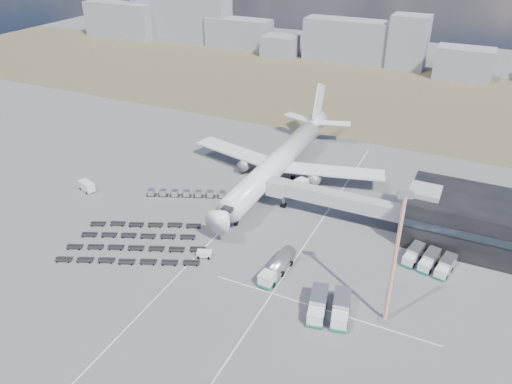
% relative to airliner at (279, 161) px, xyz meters
% --- Properties ---
extents(ground, '(420.00, 420.00, 0.00)m').
position_rel_airliner_xyz_m(ground, '(0.00, -32.38, -5.29)').
color(ground, '#565659').
rests_on(ground, ground).
extents(grass_strip, '(420.00, 90.00, 0.01)m').
position_rel_airliner_xyz_m(grass_strip, '(0.00, 77.62, -5.29)').
color(grass_strip, brown).
rests_on(grass_strip, ground).
extents(lane_markings, '(47.12, 110.00, 0.01)m').
position_rel_airliner_xyz_m(lane_markings, '(9.77, -29.38, -5.29)').
color(lane_markings, silver).
rests_on(lane_markings, ground).
extents(terminal, '(30.40, 16.40, 11.00)m').
position_rel_airliner_xyz_m(terminal, '(47.77, -8.41, -0.04)').
color(terminal, black).
rests_on(terminal, ground).
extents(jet_bridge, '(30.30, 3.80, 7.05)m').
position_rel_airliner_xyz_m(jet_bridge, '(15.90, -11.95, -0.24)').
color(jet_bridge, '#939399').
rests_on(jet_bridge, ground).
extents(airliner, '(51.59, 64.53, 17.62)m').
position_rel_airliner_xyz_m(airliner, '(0.00, 0.00, 0.00)').
color(airliner, silver).
rests_on(airliner, ground).
extents(skyline, '(302.95, 25.24, 24.06)m').
position_rel_airliner_xyz_m(skyline, '(-25.07, 121.17, 3.48)').
color(skyline, gray).
rests_on(skyline, ground).
extents(fuel_tanker, '(3.44, 10.67, 3.40)m').
position_rel_airliner_xyz_m(fuel_tanker, '(14.59, -34.94, -3.59)').
color(fuel_tanker, silver).
rests_on(fuel_tanker, ground).
extents(pushback_tug, '(3.29, 2.54, 1.35)m').
position_rel_airliner_xyz_m(pushback_tug, '(-0.40, -36.19, -4.62)').
color(pushback_tug, silver).
rests_on(pushback_tug, ground).
extents(utility_van, '(4.96, 3.48, 2.40)m').
position_rel_airliner_xyz_m(utility_van, '(-39.86, -25.18, -4.09)').
color(utility_van, silver).
rests_on(utility_van, ground).
extents(catering_truck, '(4.57, 6.90, 2.94)m').
position_rel_airliner_xyz_m(catering_truck, '(6.64, -4.66, -3.79)').
color(catering_truck, silver).
rests_on(catering_truck, ground).
extents(service_trucks_near, '(8.04, 9.05, 3.18)m').
position_rel_airliner_xyz_m(service_trucks_near, '(26.72, -41.20, -3.57)').
color(service_trucks_near, silver).
rests_on(service_trucks_near, ground).
extents(service_trucks_far, '(9.54, 7.94, 2.56)m').
position_rel_airliner_xyz_m(service_trucks_far, '(39.75, -20.36, -3.90)').
color(service_trucks_far, silver).
rests_on(service_trucks_far, ground).
extents(uld_row, '(20.98, 9.67, 1.49)m').
position_rel_airliner_xyz_m(uld_row, '(-15.08, -16.83, -4.40)').
color(uld_row, black).
rests_on(uld_row, ground).
extents(baggage_dollies, '(30.56, 24.05, 0.75)m').
position_rel_airliner_xyz_m(baggage_dollies, '(-15.44, -38.39, -4.92)').
color(baggage_dollies, black).
rests_on(baggage_dollies, ground).
extents(floodlight_mast, '(2.30, 1.88, 24.40)m').
position_rel_airliner_xyz_m(floodlight_mast, '(35.51, -38.35, 6.94)').
color(floodlight_mast, '#D54922').
rests_on(floodlight_mast, ground).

